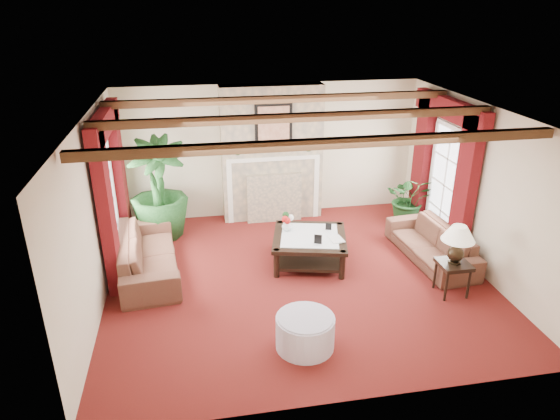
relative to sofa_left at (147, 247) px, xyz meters
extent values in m
plane|color=#47100C|center=(2.39, -0.64, -0.44)|extent=(6.00, 6.00, 0.00)
plane|color=white|center=(2.39, -0.64, 2.26)|extent=(6.00, 6.00, 0.00)
cube|color=beige|center=(2.39, 2.11, 0.91)|extent=(6.00, 0.02, 2.70)
cube|color=beige|center=(-0.61, -0.64, 0.91)|extent=(0.02, 5.50, 2.70)
cube|color=beige|center=(5.39, -0.64, 0.91)|extent=(0.02, 5.50, 2.70)
imported|color=#350E15|center=(0.00, 0.00, 0.00)|extent=(2.40, 1.08, 0.89)
imported|color=#350E15|center=(4.80, -0.41, -0.05)|extent=(2.08, 0.89, 0.78)
imported|color=black|center=(0.17, 1.36, 0.09)|extent=(1.18, 1.97, 1.07)
imported|color=black|center=(5.04, 1.11, -0.05)|extent=(1.59, 1.62, 0.78)
cylinder|color=#ADA7BD|center=(2.12, -2.36, -0.22)|extent=(0.77, 0.77, 0.45)
imported|color=silver|center=(2.36, 0.11, 0.15)|extent=(0.30, 0.31, 0.19)
imported|color=black|center=(2.99, -0.41, 0.20)|extent=(0.22, 0.08, 0.29)
camera|label=1|loc=(0.86, -7.53, 3.78)|focal=32.00mm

